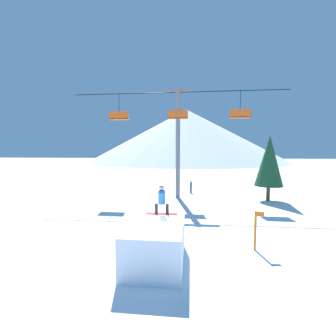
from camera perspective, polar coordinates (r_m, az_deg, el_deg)
ground_plane at (r=9.91m, az=-6.79°, el=-21.79°), size 220.00×220.00×0.00m
mountain_ridge at (r=88.39m, az=4.65°, el=8.19°), size 73.64×73.64×19.98m
snow_ramp at (r=9.24m, az=-3.10°, el=-18.50°), size 2.14×3.23×1.55m
snowboarder at (r=10.04m, az=-1.61°, el=-8.00°), size 1.40×0.31×1.32m
chairlift at (r=20.69m, az=2.53°, el=9.07°), size 19.34×0.44×9.98m
pine_tree_near at (r=21.11m, az=24.32°, el=1.68°), size 2.34×2.34×5.68m
trail_marker at (r=10.89m, az=21.36°, el=-14.33°), size 0.41×0.10×1.74m
distant_skier at (r=23.15m, az=5.84°, el=-4.72°), size 0.24×0.24×1.23m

